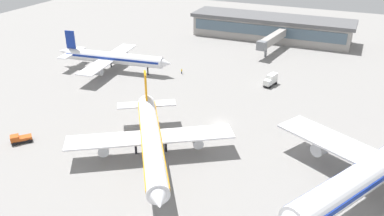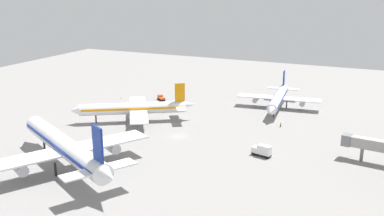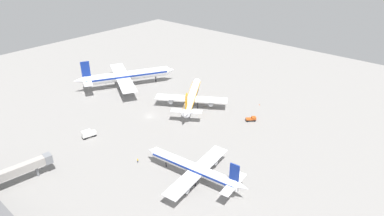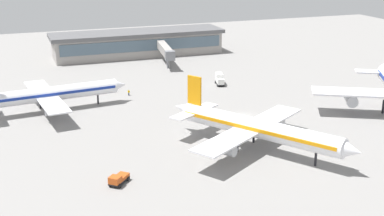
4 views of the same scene
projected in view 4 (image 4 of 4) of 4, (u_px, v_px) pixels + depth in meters
ground at (244, 115)px, 127.03m from camera, size 288.00×288.00×0.00m
terminal_building at (138, 43)px, 193.04m from camera, size 64.12×16.01×9.01m
airplane_at_gate at (51, 94)px, 129.33m from camera, size 39.63×31.97×12.06m
airplane_taxiing at (256, 128)px, 104.67m from camera, size 32.05×38.12×13.11m
pushback_tractor at (118, 179)px, 90.77m from camera, size 4.37×4.53×1.90m
catering_truck at (220, 79)px, 153.80m from camera, size 3.25×5.89×3.30m
ground_crew_worker at (129, 93)px, 143.17m from camera, size 0.52×0.51×1.67m
jet_bridge at (165, 50)px, 178.21m from camera, size 6.17×23.79×6.74m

